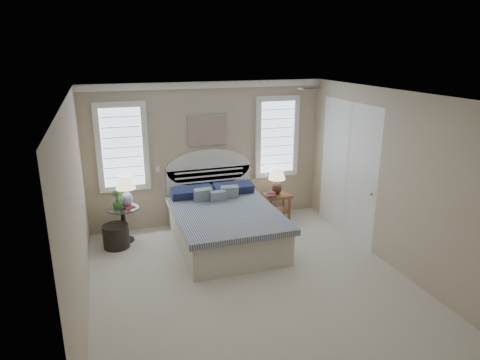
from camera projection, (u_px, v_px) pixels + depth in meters
The scene contains 21 objects.
floor at pixel (252, 283), 6.21m from camera, with size 4.50×5.00×0.01m, color beige.
ceiling at pixel (254, 95), 5.42m from camera, with size 4.50×5.00×0.01m, color silver.
wall_back at pixel (208, 154), 8.08m from camera, with size 4.50×0.02×2.70m, color tan.
wall_left at pixel (77, 215), 5.14m from camera, with size 0.02×5.00×2.70m, color tan.
wall_right at pixel (392, 180), 6.49m from camera, with size 0.02×5.00×2.70m, color tan.
crown_molding at pixel (207, 85), 7.67m from camera, with size 4.50×0.08×0.12m, color white.
hvac_vent at pixel (310, 89), 6.51m from camera, with size 0.30×0.20×0.02m, color #B2B2B2.
switch_plate at pixel (158, 169), 7.84m from camera, with size 0.08×0.01×0.12m, color white.
window_left at pixel (122, 147), 7.53m from camera, with size 0.90×0.06×1.60m, color silver.
window_right at pixel (277, 137), 8.41m from camera, with size 0.90×0.06×1.60m, color silver.
painting at pixel (208, 130), 7.91m from camera, with size 0.74×0.04×0.58m, color silver.
closet_door at pixel (347, 170), 7.61m from camera, with size 0.02×1.80×2.40m, color white.
bed at pixel (224, 222), 7.42m from camera, with size 1.72×2.28×1.47m.
side_table_left at pixel (124, 221), 7.46m from camera, with size 0.56×0.56×0.63m.
nightstand_right at pixel (277, 201), 8.44m from camera, with size 0.50×0.40×0.53m.
floor_pot at pixel (116, 236), 7.29m from camera, with size 0.44×0.44×0.40m, color black.
lamp_left at pixel (126, 188), 7.37m from camera, with size 0.43×0.43×0.55m.
lamp_right at pixel (277, 178), 8.28m from camera, with size 0.41×0.41×0.54m.
potted_plant at pixel (117, 200), 7.28m from camera, with size 0.19×0.19×0.33m, color #3C762F.
books_left at pixel (130, 207), 7.37m from camera, with size 0.20×0.17×0.02m.
books_right at pixel (271, 195), 8.19m from camera, with size 0.21×0.16×0.11m.
Camera 1 is at (-1.88, -5.16, 3.27)m, focal length 32.00 mm.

